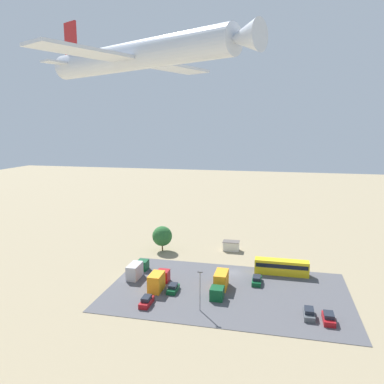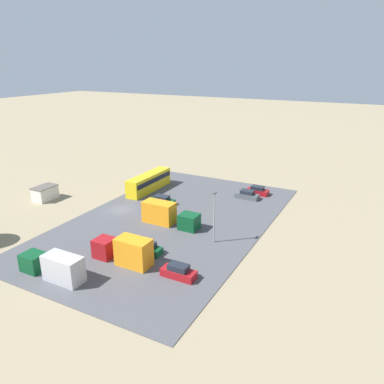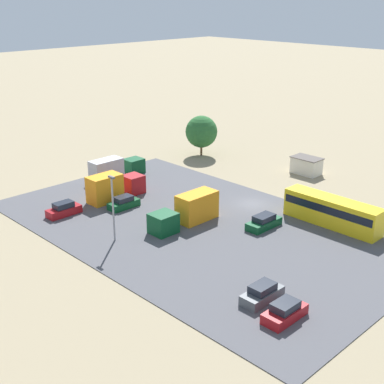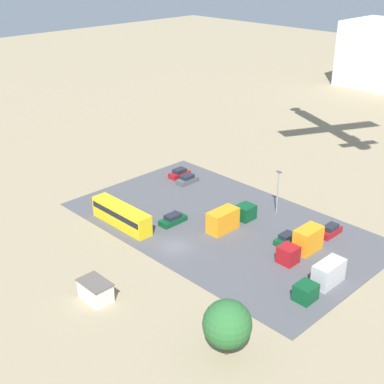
% 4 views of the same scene
% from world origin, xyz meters
% --- Properties ---
extents(ground_plane, '(400.00, 400.00, 0.00)m').
position_xyz_m(ground_plane, '(0.00, 0.00, 0.00)').
color(ground_plane, gray).
extents(parking_lot_surface, '(48.10, 28.88, 0.08)m').
position_xyz_m(parking_lot_surface, '(0.00, 10.08, 0.04)').
color(parking_lot_surface, '#4C4C51').
rests_on(parking_lot_surface, ground).
extents(shed_building, '(4.38, 2.88, 2.54)m').
position_xyz_m(shed_building, '(2.35, -15.48, 1.28)').
color(shed_building, silver).
rests_on(shed_building, ground).
extents(bus, '(11.86, 2.61, 3.32)m').
position_xyz_m(bus, '(-10.74, -1.38, 1.87)').
color(bus, gold).
rests_on(bus, ground).
extents(parked_car_0, '(1.92, 4.18, 1.61)m').
position_xyz_m(parked_car_0, '(-18.46, 18.21, 0.75)').
color(parked_car_0, maroon).
rests_on(parked_car_0, ground).
extents(parked_car_1, '(1.71, 4.22, 1.66)m').
position_xyz_m(parked_car_1, '(13.81, 19.32, 0.77)').
color(parked_car_1, maroon).
rests_on(parked_car_1, ground).
extents(parked_car_2, '(1.78, 4.04, 1.52)m').
position_xyz_m(parked_car_2, '(10.58, 12.64, 0.71)').
color(parked_car_2, '#0C4723').
rests_on(parked_car_2, ground).
extents(parked_car_3, '(1.89, 4.59, 1.54)m').
position_xyz_m(parked_car_3, '(-5.63, 4.79, 0.72)').
color(parked_car_3, '#0C4723').
rests_on(parked_car_3, ground).
extents(parked_car_4, '(1.82, 4.27, 1.60)m').
position_xyz_m(parked_car_4, '(-15.33, 17.26, 0.75)').
color(parked_car_4, '#4C5156').
rests_on(parked_car_4, ground).
extents(parked_truck_0, '(2.48, 8.05, 3.55)m').
position_xyz_m(parked_truck_0, '(13.96, 11.71, 1.70)').
color(parked_truck_0, maroon).
rests_on(parked_truck_0, ground).
extents(parked_truck_1, '(2.51, 9.28, 3.37)m').
position_xyz_m(parked_truck_1, '(1.40, 10.23, 1.62)').
color(parked_truck_1, '#0C4723').
rests_on(parked_truck_1, ground).
extents(parked_truck_2, '(2.31, 8.72, 3.14)m').
position_xyz_m(parked_truck_2, '(20.62, 6.55, 1.52)').
color(parked_truck_2, '#0C4723').
rests_on(parked_truck_2, ground).
extents(light_pole_lot_centre, '(0.90, 0.28, 7.44)m').
position_xyz_m(light_pole_lot_centre, '(3.67, 19.21, 4.22)').
color(light_pole_lot_centre, gray).
rests_on(light_pole_lot_centre, ground).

